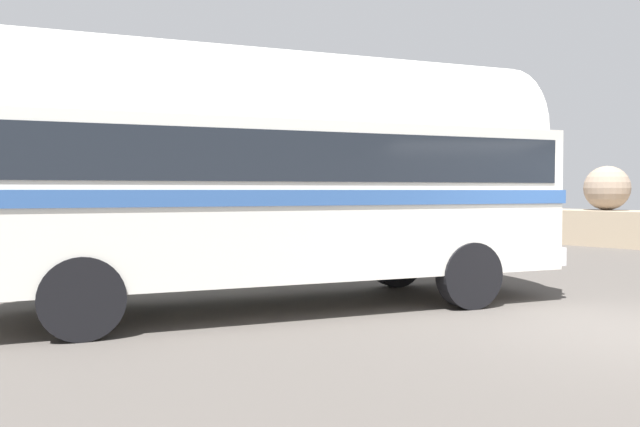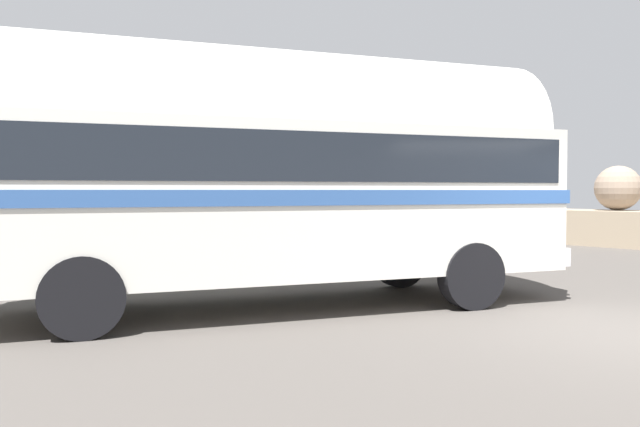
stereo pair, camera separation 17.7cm
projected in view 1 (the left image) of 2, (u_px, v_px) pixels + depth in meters
vintage_coach at (273, 167)px, 9.03m from camera, size 5.35×8.87×3.70m
second_coach at (156, 175)px, 13.10m from camera, size 5.58×8.83×3.70m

